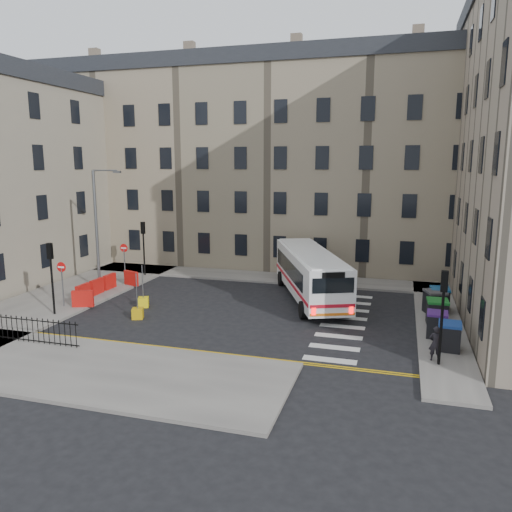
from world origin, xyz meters
The scene contains 23 objects.
ground centered at (0.00, 0.00, 0.00)m, with size 120.00×120.00×0.00m, color black.
pavement_north centered at (-6.00, 8.60, 0.07)m, with size 36.00×3.20×0.15m, color slate.
pavement_east centered at (9.00, 4.00, 0.07)m, with size 2.40×26.00×0.15m, color slate.
pavement_west centered at (-14.00, 1.00, 0.07)m, with size 6.00×22.00×0.15m, color slate.
pavement_sw centered at (-7.00, -10.00, 0.07)m, with size 20.00×6.00×0.15m, color slate.
terrace_north centered at (-7.00, 15.50, 8.62)m, with size 38.30×10.80×17.20m.
traffic_light_east centered at (8.60, -5.50, 2.87)m, with size 0.28×0.22×4.10m.
traffic_light_nw centered at (-12.00, 6.50, 2.87)m, with size 0.28×0.22×4.10m.
traffic_light_sw centered at (-12.00, -4.00, 2.87)m, with size 0.28×0.22×4.10m.
streetlamp centered at (-13.00, 2.00, 4.34)m, with size 0.50×0.22×8.14m.
no_entry_north centered at (-12.50, 4.50, 2.08)m, with size 0.60×0.08×3.00m.
no_entry_south centered at (-12.50, -2.50, 2.08)m, with size 0.60×0.08×3.00m.
roadworks_barriers centered at (-11.84, 0.50, 0.65)m, with size 1.66×6.26×1.00m.
iron_railings centered at (-11.25, -8.20, 0.75)m, with size 7.80×0.04×1.20m.
bus centered at (1.33, 3.72, 1.77)m, with size 6.67×11.36×3.07m.
wheelie_bin_a centered at (9.15, -3.54, 0.79)m, with size 1.09×1.23×1.28m.
wheelie_bin_b centered at (8.70, -1.86, 0.78)m, with size 1.05×1.19×1.25m.
wheelie_bin_c centered at (8.82, 0.11, 0.84)m, with size 1.12×1.28×1.36m.
wheelie_bin_d centered at (8.82, 2.22, 0.82)m, with size 1.39×1.49×1.33m.
wheelie_bin_e centered at (9.12, 2.93, 0.83)m, with size 1.13×1.28×1.35m.
pedestrian centered at (8.45, -5.11, 0.93)m, with size 0.57×0.37×1.55m, color black.
bollard_yellow centered at (-8.06, -0.87, 0.30)m, with size 0.60×0.60×0.60m, color yellow.
bollard_chevron centered at (-7.24, -3.02, 0.30)m, with size 0.60×0.60×0.60m, color #C5980B.
Camera 1 is at (6.74, -27.04, 8.65)m, focal length 35.00 mm.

